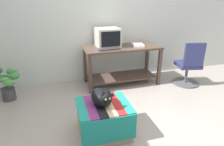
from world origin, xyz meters
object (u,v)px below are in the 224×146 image
Objects in this scene: book at (138,45)px; desk at (122,59)px; keyboard at (109,49)px; office_chair at (189,67)px; tv_monitor at (108,38)px; cat at (102,97)px; ottoman_with_blanket at (104,119)px; potted_plant at (7,83)px.

desk is at bearing -177.25° from book.
office_chair is (1.55, -0.29, -0.40)m from keyboard.
tv_monitor is 1.66m from cat.
ottoman_with_blanket is 1.10× the size of potted_plant.
tv_monitor is (-0.26, 0.08, 0.42)m from desk.
ottoman_with_blanket is at bearing -107.95° from tv_monitor.
keyboard is 1.40m from cat.
office_chair reaches higher than potted_plant.
office_chair is (1.25, -0.44, -0.14)m from desk.
office_chair is at bearing -12.90° from book.
book reaches higher than cat.
office_chair reaches higher than cat.
desk is at bearing 53.28° from cat.
keyboard reaches higher than desk.
book is at bearing -8.47° from desk.
cat is 0.45× the size of office_chair.
office_chair is (0.94, -0.40, -0.40)m from book.
ottoman_with_blanket is 2.23m from office_chair.
desk is 3.34× the size of tv_monitor.
desk reaches higher than ottoman_with_blanket.
keyboard is (-0.04, -0.23, -0.16)m from tv_monitor.
ottoman_with_blanket is at bearing 38.95° from office_chair.
potted_plant is (-2.41, -0.08, -0.49)m from book.
office_chair is at bearing 17.34° from cat.
ottoman_with_blanket is at bearing 1.21° from cat.
potted_plant is (-1.37, 1.33, 0.09)m from ottoman_with_blanket.
keyboard is at bearing 72.09° from ottoman_with_blanket.
ottoman_with_blanket is at bearing -44.25° from potted_plant.
tv_monitor is at bearing 75.30° from keyboard.
desk is 2.50× the size of potted_plant.
tv_monitor reaches higher than book.
tv_monitor is 1.69m from office_chair.
ottoman_with_blanket is (-0.72, -1.45, -0.31)m from desk.
tv_monitor is at bearing 178.39° from book.
tv_monitor reaches higher than keyboard.
cat is (-0.48, -1.53, -0.40)m from tv_monitor.
desk is 2.28× the size of ottoman_with_blanket.
ottoman_with_blanket is 1.63× the size of cat.
keyboard is at bearing -160.14° from book.
cat is (-1.06, -1.42, -0.25)m from book.
potted_plant is at bearing 125.52° from cat.
book is at bearing -12.83° from tv_monitor.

